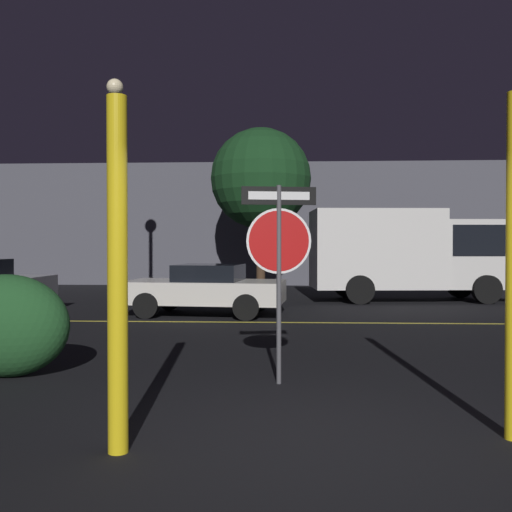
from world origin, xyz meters
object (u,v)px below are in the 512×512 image
(yellow_pole_left, at_px, (118,275))
(street_lamp, at_px, (115,149))
(delivery_truck, at_px, (416,250))
(passing_car_2, at_px, (206,289))
(hedge_bush_1, at_px, (6,326))
(tree_1, at_px, (261,179))
(stop_sign, at_px, (279,243))

(yellow_pole_left, relative_size, street_lamp, 0.43)
(yellow_pole_left, bearing_deg, delivery_truck, 67.74)
(passing_car_2, bearing_deg, hedge_bush_1, 172.25)
(passing_car_2, relative_size, tree_1, 0.68)
(street_lamp, bearing_deg, delivery_truck, 3.45)
(stop_sign, xyz_separation_m, yellow_pole_left, (-1.28, -2.39, -0.28))
(stop_sign, relative_size, delivery_truck, 0.38)
(stop_sign, height_order, hedge_bush_1, stop_sign)
(tree_1, bearing_deg, stop_sign, -86.72)
(yellow_pole_left, relative_size, hedge_bush_1, 1.77)
(tree_1, bearing_deg, delivery_truck, -30.78)
(street_lamp, bearing_deg, stop_sign, -63.61)
(yellow_pole_left, relative_size, delivery_truck, 0.46)
(delivery_truck, relative_size, tree_1, 1.06)
(passing_car_2, height_order, delivery_truck, delivery_truck)
(yellow_pole_left, relative_size, passing_car_2, 0.71)
(delivery_truck, bearing_deg, passing_car_2, -60.65)
(stop_sign, xyz_separation_m, delivery_truck, (4.13, 10.85, -0.17))
(stop_sign, bearing_deg, hedge_bush_1, 167.25)
(hedge_bush_1, xyz_separation_m, passing_car_2, (1.64, 6.72, -0.02))
(yellow_pole_left, xyz_separation_m, tree_1, (0.49, 16.17, 2.68))
(delivery_truck, distance_m, street_lamp, 9.76)
(yellow_pole_left, height_order, hedge_bush_1, yellow_pole_left)
(hedge_bush_1, relative_size, street_lamp, 0.24)
(stop_sign, relative_size, tree_1, 0.41)
(stop_sign, xyz_separation_m, tree_1, (-0.79, 13.78, 2.40))
(hedge_bush_1, distance_m, tree_1, 14.28)
(hedge_bush_1, bearing_deg, yellow_pole_left, -49.34)
(hedge_bush_1, height_order, street_lamp, street_lamp)
(hedge_bush_1, xyz_separation_m, tree_1, (2.71, 13.59, 3.46))
(hedge_bush_1, distance_m, passing_car_2, 6.92)
(stop_sign, relative_size, passing_car_2, 0.60)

